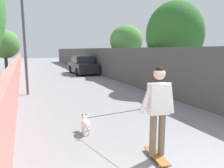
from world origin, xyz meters
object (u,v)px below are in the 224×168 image
at_px(lamp_post, 23,24).
at_px(car_near, 83,66).
at_px(person_skateboarder, 158,104).
at_px(tree_left_mid, 5,44).
at_px(tree_right_near, 126,41).
at_px(tree_right_far, 175,35).
at_px(skateboard, 157,156).
at_px(dog, 86,123).

relative_size(lamp_post, car_near, 1.15).
bearing_deg(person_skateboarder, car_near, -9.44).
relative_size(tree_left_mid, car_near, 0.92).
bearing_deg(car_near, tree_right_near, -140.94).
bearing_deg(tree_right_far, skateboard, 139.72).
distance_m(tree_right_near, car_near, 4.60).
height_order(tree_left_mid, car_near, tree_left_mid).
bearing_deg(person_skateboarder, skateboard, 9.46).
height_order(tree_right_near, car_near, tree_right_near).
distance_m(tree_right_far, dog, 7.89).
height_order(lamp_post, car_near, lamp_post).
height_order(tree_right_near, skateboard, tree_right_near).
height_order(tree_right_far, dog, tree_right_far).
distance_m(tree_right_far, skateboard, 8.47).
height_order(skateboard, person_skateboarder, person_skateboarder).
relative_size(person_skateboarder, dog, 0.82).
xyz_separation_m(tree_right_near, dog, (-9.82, 5.97, -2.45)).
bearing_deg(tree_right_far, car_near, 17.25).
xyz_separation_m(lamp_post, skateboard, (-7.39, -2.16, -3.14)).
relative_size(tree_right_near, skateboard, 4.77).
bearing_deg(tree_left_mid, lamp_post, -171.60).
xyz_separation_m(dog, car_near, (13.03, -3.37, 0.44)).
xyz_separation_m(tree_right_near, person_skateboarder, (-11.60, 5.06, -1.64)).
height_order(person_skateboarder, car_near, person_skateboarder).
relative_size(tree_left_mid, skateboard, 4.63).
distance_m(tree_left_mid, dog, 16.22).
distance_m(tree_left_mid, person_skateboarder, 18.04).
distance_m(lamp_post, skateboard, 8.31).
height_order(tree_right_near, dog, tree_right_near).
xyz_separation_m(skateboard, dog, (1.77, 0.91, 0.21)).
height_order(tree_right_near, tree_right_far, tree_right_far).
relative_size(dog, car_near, 0.51).
bearing_deg(car_near, tree_right_far, -162.75).
bearing_deg(tree_right_near, dog, 148.69).
relative_size(tree_right_near, dog, 1.88).
xyz_separation_m(skateboard, car_near, (14.80, -2.46, 0.65)).
bearing_deg(lamp_post, skateboard, -163.67).
distance_m(lamp_post, car_near, 9.09).
xyz_separation_m(tree_left_mid, dog, (-15.82, -2.76, -2.28)).
relative_size(tree_left_mid, lamp_post, 0.80).
bearing_deg(lamp_post, dog, -167.40).
bearing_deg(tree_right_far, lamp_post, 80.04).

